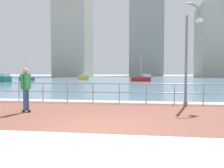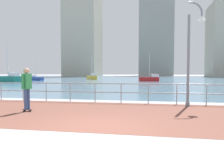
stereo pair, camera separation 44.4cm
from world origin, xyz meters
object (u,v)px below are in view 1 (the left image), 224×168
sailboat_teal (26,78)px  sailboat_blue (83,77)px  lamppost (190,49)px  sailboat_navy (142,79)px  skateboarder (26,86)px

sailboat_teal → sailboat_blue: sailboat_blue is taller
lamppost → sailboat_navy: bearing=94.7°
lamppost → sailboat_blue: (-15.42, 38.02, -2.15)m
sailboat_navy → skateboarder: bearing=-97.8°
lamppost → skateboarder: (-6.81, -2.62, -1.61)m
sailboat_navy → sailboat_blue: (-13.00, 8.46, 0.06)m
lamppost → sailboat_teal: 38.77m
skateboarder → sailboat_blue: sailboat_blue is taller
sailboat_navy → sailboat_blue: bearing=147.0°
sailboat_blue → skateboarder: bearing=-78.0°
skateboarder → sailboat_navy: sailboat_navy is taller
sailboat_navy → sailboat_blue: size_ratio=0.88×
lamppost → skateboarder: lamppost is taller
skateboarder → lamppost: bearing=21.1°
lamppost → sailboat_navy: (-2.42, 29.56, -2.21)m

